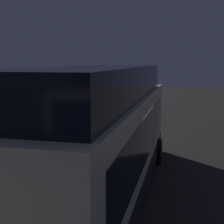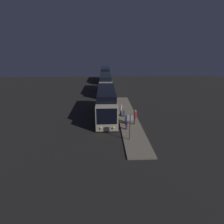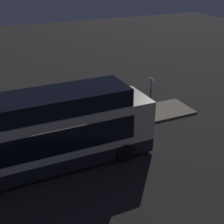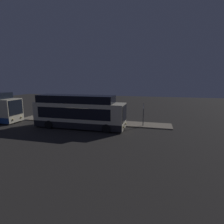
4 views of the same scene
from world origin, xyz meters
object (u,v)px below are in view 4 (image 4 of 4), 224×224
(bus_lead, at_px, (79,113))
(suitcase, at_px, (91,119))
(passenger_with_bags, at_px, (86,116))
(sign_post, at_px, (143,112))
(passenger_boarding, at_px, (123,116))
(trash_bin, at_px, (111,121))
(passenger_waiting, at_px, (114,114))

(bus_lead, bearing_deg, suitcase, 75.80)
(passenger_with_bags, relative_size, sign_post, 0.59)
(passenger_with_bags, bearing_deg, bus_lead, -151.54)
(passenger_boarding, relative_size, suitcase, 1.91)
(passenger_with_bags, bearing_deg, trash_bin, -52.76)
(bus_lead, distance_m, trash_bin, 4.20)
(passenger_waiting, xyz_separation_m, suitcase, (-2.76, -1.03, -0.65))
(bus_lead, relative_size, sign_post, 3.97)
(passenger_waiting, height_order, sign_post, sign_post)
(bus_lead, distance_m, passenger_with_bags, 2.10)
(passenger_boarding, relative_size, sign_post, 0.70)
(passenger_with_bags, distance_m, sign_post, 7.15)
(bus_lead, bearing_deg, passenger_waiting, 45.06)
(trash_bin, bearing_deg, sign_post, -3.72)
(bus_lead, bearing_deg, passenger_with_bags, 89.83)
(suitcase, distance_m, trash_bin, 2.59)
(suitcase, bearing_deg, bus_lead, -104.20)
(passenger_boarding, xyz_separation_m, passenger_with_bags, (-4.75, -0.22, -0.16))
(trash_bin, bearing_deg, passenger_with_bags, -171.39)
(passenger_with_bags, xyz_separation_m, suitcase, (0.59, 0.35, -0.48))
(suitcase, bearing_deg, passenger_with_bags, -148.87)
(passenger_with_bags, bearing_deg, passenger_boarding, -58.70)
(passenger_waiting, bearing_deg, bus_lead, -146.44)
(passenger_boarding, relative_size, trash_bin, 2.86)
(passenger_waiting, distance_m, suitcase, 3.02)
(passenger_with_bags, distance_m, suitcase, 0.84)
(sign_post, bearing_deg, passenger_with_bags, -178.19)
(passenger_waiting, bearing_deg, trash_bin, -112.76)
(suitcase, height_order, trash_bin, suitcase)
(passenger_boarding, distance_m, passenger_with_bags, 4.76)
(passenger_waiting, height_order, trash_bin, passenger_waiting)
(passenger_boarding, bearing_deg, bus_lead, -85.71)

